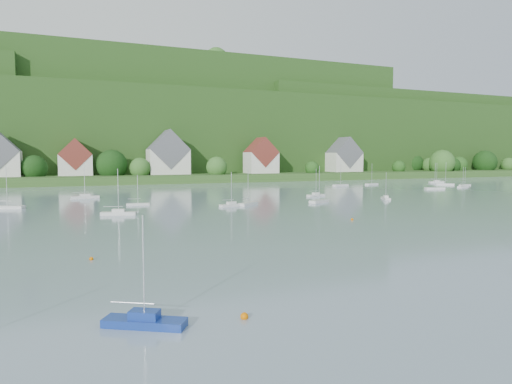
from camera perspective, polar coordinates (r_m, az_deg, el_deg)
far_shore_strip at (r=198.96m, az=-13.01°, el=1.85°), size 600.00×60.00×3.00m
forested_ridge at (r=267.04m, az=-15.41°, el=7.02°), size 620.00×181.22×69.89m
village_building_1 at (r=185.20m, az=-21.71°, el=3.72°), size 12.00×9.36×14.00m
village_building_2 at (r=187.87m, az=-10.96°, el=4.42°), size 16.00×11.44×18.00m
village_building_3 at (r=197.79m, az=0.63°, el=4.25°), size 13.00×10.40×15.50m
village_building_4 at (r=222.60m, az=10.98°, el=4.22°), size 15.00×10.40×16.50m
near_sailboat_1 at (r=28.37m, az=-13.79°, el=-15.32°), size 4.88×3.67×6.58m
mooring_buoy_0 at (r=28.99m, az=-1.47°, el=-15.58°), size 0.50×0.50×0.50m
mooring_buoy_3 at (r=73.19m, az=11.96°, el=-3.48°), size 0.42×0.42×0.42m
mooring_buoy_5 at (r=47.13m, az=-19.94°, el=-8.01°), size 0.39×0.39×0.39m
far_sailboat_cluster at (r=121.52m, az=1.71°, el=-0.11°), size 195.93×66.32×8.71m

